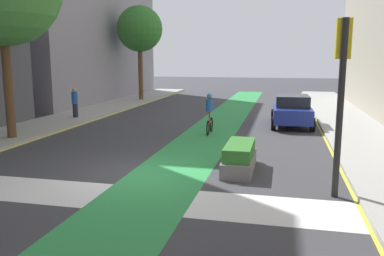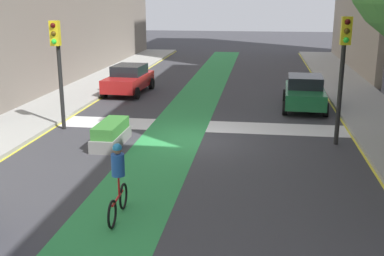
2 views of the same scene
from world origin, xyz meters
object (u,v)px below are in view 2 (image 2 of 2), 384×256
(traffic_signal_near_right, at_px, (57,55))
(car_red_right_near, at_px, (129,79))
(median_planter, at_px, (111,134))
(car_green_left_near, at_px, (305,92))
(traffic_signal_near_left, at_px, (343,57))
(cyclist_in_lane, at_px, (118,179))

(traffic_signal_near_right, bearing_deg, car_red_right_near, -94.62)
(traffic_signal_near_right, distance_m, median_planter, 4.07)
(car_green_left_near, height_order, car_red_right_near, same)
(traffic_signal_near_left, distance_m, car_green_left_near, 6.39)
(car_green_left_near, xyz_separation_m, median_planter, (7.43, 7.02, -0.40))
(traffic_signal_near_right, height_order, cyclist_in_lane, traffic_signal_near_right)
(car_red_right_near, bearing_deg, car_green_left_near, 165.04)
(car_red_right_near, height_order, median_planter, car_red_right_near)
(car_green_left_near, bearing_deg, car_red_right_near, -14.96)
(car_red_right_near, xyz_separation_m, median_planter, (-1.95, 9.53, -0.40))
(median_planter, bearing_deg, traffic_signal_near_right, -33.69)
(traffic_signal_near_right, bearing_deg, traffic_signal_near_left, 176.88)
(car_green_left_near, xyz_separation_m, car_red_right_near, (9.38, -2.51, 0.00))
(cyclist_in_lane, distance_m, median_planter, 6.03)
(traffic_signal_near_right, xyz_separation_m, cyclist_in_lane, (-4.56, 7.39, -2.07))
(car_red_right_near, bearing_deg, cyclist_in_lane, 104.50)
(car_green_left_near, bearing_deg, traffic_signal_near_left, 96.74)
(traffic_signal_near_right, distance_m, cyclist_in_lane, 8.93)
(traffic_signal_near_left, height_order, car_red_right_near, traffic_signal_near_left)
(car_green_left_near, height_order, cyclist_in_lane, cyclist_in_lane)
(median_planter, bearing_deg, car_green_left_near, -136.63)
(cyclist_in_lane, bearing_deg, traffic_signal_near_right, -58.32)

